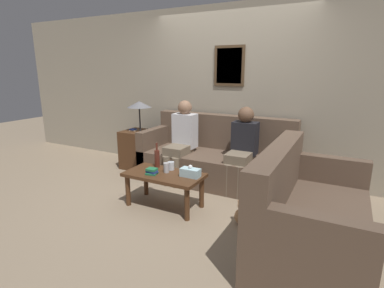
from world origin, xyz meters
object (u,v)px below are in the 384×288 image
coffee_table (164,179)px  person_left (182,138)px  teddy_bear (242,214)px  couch_main (216,160)px  wine_bottle (157,158)px  drinking_glass (171,166)px  couch_side (307,218)px  person_right (242,145)px

coffee_table → person_left: bearing=106.5°
person_left → teddy_bear: person_left is taller
couch_main → person_left: person_left is taller
wine_bottle → drinking_glass: wine_bottle is taller
wine_bottle → teddy_bear: size_ratio=1.14×
drinking_glass → couch_side: bearing=-11.2°
drinking_glass → person_right: (0.65, 0.80, 0.16)m
person_left → wine_bottle: bearing=-85.3°
wine_bottle → person_left: bearing=94.7°
wine_bottle → drinking_glass: 0.22m
wine_bottle → couch_side: bearing=-10.1°
coffee_table → person_right: bearing=55.5°
couch_side → drinking_glass: 1.70m
couch_side → person_right: (-1.01, 1.13, 0.31)m
couch_side → person_left: size_ratio=1.36×
coffee_table → person_right: 1.19m
couch_main → couch_side: size_ratio=1.35×
couch_main → coffee_table: couch_main is taller
couch_main → drinking_glass: 0.99m
wine_bottle → person_left: size_ratio=0.26×
couch_main → wine_bottle: bearing=-114.0°
wine_bottle → person_right: bearing=42.6°
person_right → drinking_glass: bearing=-129.2°
couch_main → person_left: size_ratio=1.84×
person_right → couch_main: bearing=160.7°
couch_main → teddy_bear: bearing=-54.5°
teddy_bear → drinking_glass: bearing=172.1°
coffee_table → couch_main: bearing=79.1°
coffee_table → teddy_bear: coffee_table is taller
coffee_table → wine_bottle: 0.33m
couch_side → drinking_glass: (-1.66, 0.33, 0.15)m
couch_side → wine_bottle: bearing=79.9°
couch_main → drinking_glass: size_ratio=21.70×
couch_main → couch_side: same height
couch_side → drinking_glass: size_ratio=16.05×
person_left → couch_main: bearing=23.1°
teddy_bear → person_left: bearing=144.9°
couch_side → coffee_table: size_ratio=1.72×
drinking_glass → wine_bottle: bearing=178.2°
wine_bottle → person_left: 0.75m
couch_side → wine_bottle: (-1.87, 0.33, 0.22)m
person_left → teddy_bear: size_ratio=4.29×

